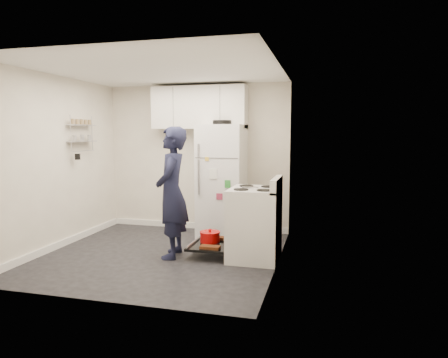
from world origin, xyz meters
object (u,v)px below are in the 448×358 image
(open_oven_door, at_px, (211,241))
(electric_range, at_px, (254,224))
(person, at_px, (172,192))
(refrigerator, at_px, (222,180))

(open_oven_door, bearing_deg, electric_range, -3.03)
(open_oven_door, xyz_separation_m, person, (-0.48, -0.22, 0.69))
(electric_range, height_order, open_oven_door, electric_range)
(electric_range, relative_size, refrigerator, 0.58)
(electric_range, height_order, refrigerator, refrigerator)
(open_oven_door, height_order, refrigerator, refrigerator)
(open_oven_door, bearing_deg, person, -155.80)
(electric_range, distance_m, person, 1.18)
(refrigerator, relative_size, person, 1.07)
(refrigerator, bearing_deg, open_oven_door, -83.70)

